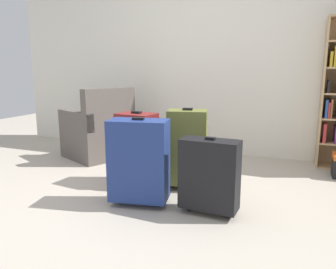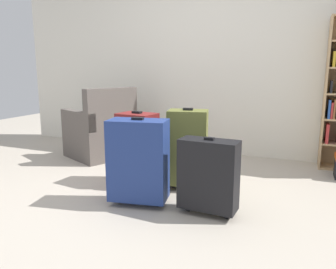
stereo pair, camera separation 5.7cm
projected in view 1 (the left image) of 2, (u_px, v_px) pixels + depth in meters
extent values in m
plane|color=#B2A899|center=(136.00, 205.00, 2.79)|extent=(10.11, 10.11, 0.00)
cube|color=silver|center=(204.00, 55.00, 4.41)|extent=(5.78, 0.10, 2.60)
cube|color=tan|center=(322.00, 94.00, 3.78)|extent=(0.02, 0.29, 1.69)
cube|color=#B22D2D|center=(324.00, 133.00, 3.79)|extent=(0.03, 0.17, 0.22)
cube|color=#66337F|center=(336.00, 134.00, 3.79)|extent=(0.04, 0.25, 0.19)
cube|color=#264C99|center=(326.00, 109.00, 3.74)|extent=(0.02, 0.17, 0.21)
cube|color=#B22D2D|center=(328.00, 110.00, 3.77)|extent=(0.02, 0.25, 0.18)
cube|color=brown|center=(331.00, 108.00, 3.74)|extent=(0.02, 0.22, 0.21)
cube|color=black|center=(328.00, 87.00, 3.70)|extent=(0.02, 0.18, 0.13)
cube|color=gold|center=(331.00, 59.00, 3.66)|extent=(0.03, 0.23, 0.16)
cube|color=gold|center=(335.00, 57.00, 3.65)|extent=(0.02, 0.25, 0.22)
cube|color=#59514C|center=(98.00, 141.00, 4.31)|extent=(0.93, 0.93, 0.40)
cube|color=gray|center=(97.00, 123.00, 4.26)|extent=(0.74, 0.70, 0.08)
cube|color=#59514C|center=(109.00, 109.00, 4.02)|extent=(0.40, 0.69, 0.50)
cube|color=#59514C|center=(116.00, 116.00, 4.45)|extent=(0.68, 0.38, 0.22)
cube|color=#59514C|center=(75.00, 120.00, 4.05)|extent=(0.68, 0.38, 0.22)
cylinder|color=#1959A5|center=(126.00, 162.00, 3.92)|extent=(0.08, 0.08, 0.10)
torus|color=#1959A5|center=(130.00, 162.00, 3.90)|extent=(0.06, 0.01, 0.06)
cube|color=black|center=(209.00, 174.00, 2.57)|extent=(0.46, 0.23, 0.55)
cube|color=black|center=(210.00, 138.00, 2.51)|extent=(0.07, 0.04, 0.02)
cylinder|color=black|center=(190.00, 207.00, 2.69)|extent=(0.05, 0.05, 0.05)
cylinder|color=black|center=(228.00, 214.00, 2.56)|extent=(0.05, 0.05, 0.05)
cube|color=maroon|center=(137.00, 147.00, 3.25)|extent=(0.39, 0.30, 0.66)
cube|color=black|center=(136.00, 112.00, 3.19)|extent=(0.10, 0.06, 0.02)
cylinder|color=black|center=(127.00, 179.00, 3.38)|extent=(0.06, 0.06, 0.05)
cylinder|color=black|center=(148.00, 183.00, 3.26)|extent=(0.06, 0.06, 0.05)
cube|color=navy|center=(139.00, 160.00, 2.74)|extent=(0.52, 0.34, 0.67)
cube|color=black|center=(138.00, 119.00, 2.67)|extent=(0.10, 0.07, 0.02)
cylinder|color=black|center=(121.00, 200.00, 2.84)|extent=(0.06, 0.06, 0.05)
cylinder|color=black|center=(159.00, 203.00, 2.78)|extent=(0.06, 0.06, 0.05)
cube|color=brown|center=(187.00, 147.00, 3.13)|extent=(0.41, 0.32, 0.70)
cube|color=black|center=(188.00, 109.00, 3.06)|extent=(0.10, 0.07, 0.02)
cylinder|color=black|center=(174.00, 184.00, 3.22)|extent=(0.06, 0.06, 0.05)
cylinder|color=black|center=(200.00, 186.00, 3.18)|extent=(0.06, 0.06, 0.05)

